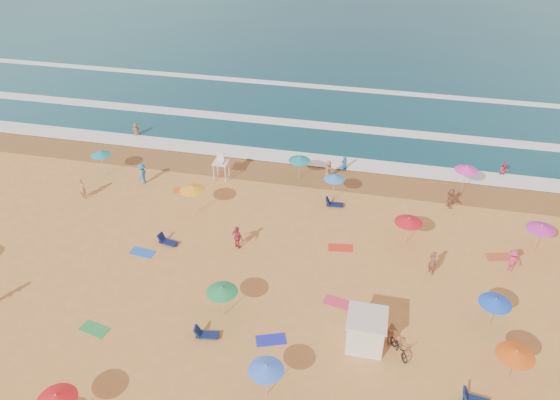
# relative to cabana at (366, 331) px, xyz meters

# --- Properties ---
(ground) EXTENTS (220.00, 220.00, 0.00)m
(ground) POSITION_rel_cabana_xyz_m (-5.24, 5.13, -1.00)
(ground) COLOR gold
(ground) RESTS_ON ground
(wet_sand) EXTENTS (220.00, 220.00, 0.00)m
(wet_sand) POSITION_rel_cabana_xyz_m (-5.24, 17.63, -0.99)
(wet_sand) COLOR olive
(wet_sand) RESTS_ON ground
(surf_foam) EXTENTS (200.00, 18.70, 0.05)m
(surf_foam) POSITION_rel_cabana_xyz_m (-5.24, 26.45, -0.90)
(surf_foam) COLOR white
(surf_foam) RESTS_ON ground
(cabana) EXTENTS (2.00, 2.00, 2.00)m
(cabana) POSITION_rel_cabana_xyz_m (0.00, 0.00, 0.00)
(cabana) COLOR silver
(cabana) RESTS_ON ground
(cabana_roof) EXTENTS (2.20, 2.20, 0.12)m
(cabana_roof) POSITION_rel_cabana_xyz_m (0.00, 0.00, 1.06)
(cabana_roof) COLOR silver
(cabana_roof) RESTS_ON cabana
(bicycle) EXTENTS (1.49, 1.87, 0.95)m
(bicycle) POSITION_rel_cabana_xyz_m (1.90, -0.30, -0.53)
(bicycle) COLOR black
(bicycle) RESTS_ON ground
(lifeguard_stand) EXTENTS (1.20, 1.20, 2.10)m
(lifeguard_stand) POSITION_rel_cabana_xyz_m (-13.30, 15.50, 0.05)
(lifeguard_stand) COLOR white
(lifeguard_stand) RESTS_ON ground
(beach_umbrellas) EXTENTS (52.42, 29.70, 0.78)m
(beach_umbrellas) POSITION_rel_cabana_xyz_m (-1.65, 5.73, 1.10)
(beach_umbrellas) COLOR #358DEF
(beach_umbrellas) RESTS_ON ground
(loungers) EXTENTS (46.21, 19.29, 0.34)m
(loungers) POSITION_rel_cabana_xyz_m (0.58, 1.69, -0.83)
(loungers) COLOR #101C53
(loungers) RESTS_ON ground
(towels) EXTENTS (42.45, 21.83, 0.03)m
(towels) POSITION_rel_cabana_xyz_m (-4.88, 2.54, -0.98)
(towels) COLOR #E51C5A
(towels) RESTS_ON ground
(beachgoers) EXTENTS (49.45, 24.34, 2.14)m
(beachgoers) POSITION_rel_cabana_xyz_m (-4.07, 10.65, -0.21)
(beachgoers) COLOR tan
(beachgoers) RESTS_ON ground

